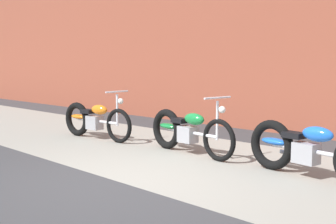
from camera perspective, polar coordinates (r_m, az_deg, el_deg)
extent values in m
plane|color=#38383A|center=(5.44, -7.13, -9.64)|extent=(80.00, 80.00, 0.00)
cube|color=gray|center=(6.64, 4.79, -6.64)|extent=(36.00, 3.50, 0.01)
cube|color=brown|center=(9.50, 18.69, 14.33)|extent=(36.00, 0.50, 5.72)
torus|color=black|center=(8.03, -6.91, -1.94)|extent=(0.68, 0.13, 0.68)
torus|color=black|center=(9.00, -12.62, -0.98)|extent=(0.74, 0.19, 0.73)
cylinder|color=silver|center=(8.50, -9.93, -1.25)|extent=(1.24, 0.15, 0.06)
cube|color=#99999E|center=(8.57, -10.27, -1.47)|extent=(0.34, 0.24, 0.28)
ellipsoid|color=orange|center=(8.41, -9.61, 0.32)|extent=(0.45, 0.22, 0.20)
ellipsoid|color=orange|center=(8.96, -12.43, -0.63)|extent=(0.45, 0.21, 0.10)
cube|color=black|center=(8.69, -11.15, 0.09)|extent=(0.29, 0.22, 0.08)
cylinder|color=silver|center=(8.02, -7.13, 0.28)|extent=(0.05, 0.05, 0.62)
cylinder|color=silver|center=(7.99, -7.17, 2.85)|extent=(0.08, 0.58, 0.03)
sphere|color=white|center=(7.93, -6.66, 1.53)|extent=(0.11, 0.11, 0.11)
cylinder|color=silver|center=(8.86, -10.53, -1.74)|extent=(0.55, 0.10, 0.06)
torus|color=black|center=(6.48, 7.14, -3.94)|extent=(0.68, 0.15, 0.68)
torus|color=black|center=(7.41, -0.20, -2.39)|extent=(0.74, 0.21, 0.73)
cylinder|color=silver|center=(6.93, 3.22, -2.89)|extent=(1.23, 0.19, 0.06)
cube|color=#99999E|center=(6.99, 2.77, -3.14)|extent=(0.34, 0.25, 0.28)
ellipsoid|color=#197A38|center=(6.83, 3.69, -0.99)|extent=(0.46, 0.24, 0.20)
ellipsoid|color=#197A38|center=(7.37, 0.05, -1.97)|extent=(0.46, 0.23, 0.10)
cube|color=black|center=(7.11, 1.70, -1.18)|extent=(0.30, 0.23, 0.08)
cylinder|color=silver|center=(6.46, 6.92, -1.19)|extent=(0.05, 0.05, 0.62)
cylinder|color=silver|center=(6.42, 6.97, 2.00)|extent=(0.10, 0.58, 0.03)
sphere|color=white|center=(6.37, 7.60, 0.33)|extent=(0.11, 0.11, 0.11)
cylinder|color=silver|center=(7.28, 2.37, -3.39)|extent=(0.55, 0.12, 0.06)
torus|color=black|center=(6.11, 14.31, -4.49)|extent=(0.74, 0.23, 0.73)
cylinder|color=silver|center=(5.74, 19.47, -5.20)|extent=(1.23, 0.23, 0.06)
cube|color=#99999E|center=(5.79, 18.79, -5.48)|extent=(0.35, 0.26, 0.28)
ellipsoid|color=blue|center=(5.65, 20.25, -2.93)|extent=(0.46, 0.25, 0.20)
ellipsoid|color=blue|center=(6.06, 14.70, -4.00)|extent=(0.46, 0.24, 0.10)
cube|color=black|center=(5.86, 17.23, -3.10)|extent=(0.30, 0.24, 0.08)
cylinder|color=silver|center=(6.06, 17.64, -5.70)|extent=(0.55, 0.14, 0.06)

